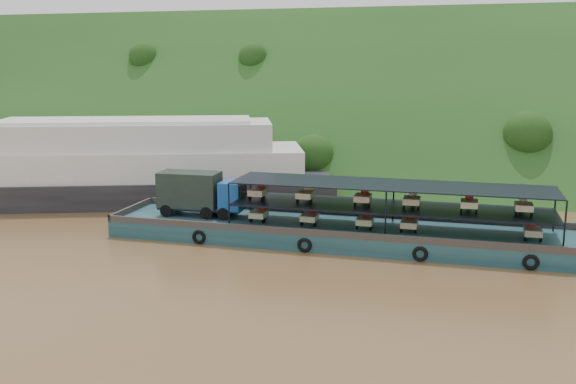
# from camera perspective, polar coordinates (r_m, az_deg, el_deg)

# --- Properties ---
(ground) EXTENTS (160.00, 160.00, 0.00)m
(ground) POSITION_cam_1_polar(r_m,az_deg,el_deg) (47.63, 1.38, -4.60)
(ground) COLOR brown
(ground) RESTS_ON ground
(hillside) EXTENTS (140.00, 39.60, 39.60)m
(hillside) POSITION_cam_1_polar(r_m,az_deg,el_deg) (82.24, 7.42, 2.16)
(hillside) COLOR #193C16
(hillside) RESTS_ON ground
(cargo_barge) EXTENTS (35.00, 7.18, 4.66)m
(cargo_barge) POSITION_cam_1_polar(r_m,az_deg,el_deg) (48.23, 3.61, -2.99)
(cargo_barge) COLOR #123340
(cargo_barge) RESTS_ON ground
(passenger_ferry) EXTENTS (40.00, 22.56, 7.90)m
(passenger_ferry) POSITION_cam_1_polar(r_m,az_deg,el_deg) (63.49, -14.01, 2.29)
(passenger_ferry) COLOR black
(passenger_ferry) RESTS_ON ground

